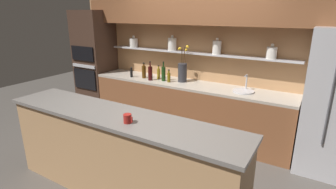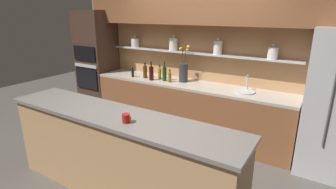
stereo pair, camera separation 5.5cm
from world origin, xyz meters
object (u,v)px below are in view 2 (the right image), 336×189
Objects in this scene: bottle_oil_0 at (170,77)px; bottle_spirit_1 at (145,72)px; bottle_sauce_2 at (165,74)px; coffee_mug at (126,118)px; flower_vase at (183,72)px; bottle_oil_4 at (160,73)px; sink_fixture at (245,91)px; bottle_wine_3 at (164,73)px; bottle_sauce_5 at (133,73)px; bottle_wine_6 at (151,73)px; oven_tower at (97,63)px.

bottle_spirit_1 reaches higher than bottle_oil_0.
coffee_mug is at bearing -67.07° from bottle_sauce_2.
flower_vase is 3.31× the size of bottle_sauce_2.
bottle_oil_4 is at bearing 156.88° from bottle_oil_0.
bottle_sauce_2 is at bearing 112.93° from coffee_mug.
flower_vase is 1.10m from sink_fixture.
bottle_spirit_1 is 0.41m from bottle_wine_3.
coffee_mug is at bearing -64.87° from bottle_oil_4.
sink_fixture is 3.13× the size of coffee_mug.
bottle_wine_3 is 0.66m from bottle_sauce_5.
bottle_oil_0 is 2.01m from coffee_mug.
bottle_sauce_2 is 0.56× the size of bottle_wine_3.
bottle_wine_6 is at bearing -174.50° from sink_fixture.
bottle_oil_0 is at bearing -140.40° from flower_vase.
bottle_sauce_5 is 2.36m from coffee_mug.
bottle_oil_4 is at bearing 22.31° from bottle_spirit_1.
bottle_spirit_1 is 1.17× the size of bottle_oil_4.
bottle_sauce_2 is 2.28m from coffee_mug.
coffee_mug is (0.79, -1.94, 0.01)m from bottle_wine_3.
bottle_wine_6 is at bearing -158.24° from bottle_wine_3.
oven_tower is at bearing 176.99° from bottle_spirit_1.
bottle_oil_0 is 2.14× the size of coffee_mug.
bottle_wine_6 is (0.44, -0.02, 0.05)m from bottle_sauce_5.
bottle_sauce_2 is at bearing 3.82° from oven_tower.
oven_tower is 6.58× the size of sink_fixture.
bottle_sauce_2 is at bearing 29.28° from bottle_spirit_1.
coffee_mug is (0.47, -2.05, -0.03)m from flower_vase.
coffee_mug is (1.45, -1.86, 0.07)m from bottle_sauce_5.
bottle_spirit_1 is at bearing -150.72° from bottle_sauce_2.
bottle_spirit_1 is (-0.73, -0.13, -0.06)m from flower_vase.
bottle_wine_6 reaches higher than sink_fixture.
oven_tower reaches higher than bottle_sauce_5.
flower_vase is (2.03, 0.06, 0.04)m from oven_tower.
bottle_wine_3 is (0.41, 0.01, 0.01)m from bottle_spirit_1.
oven_tower is 1.30m from bottle_spirit_1.
bottle_wine_3 is 1.01× the size of bottle_wine_6.
flower_vase reaches higher than bottle_wine_6.
bottle_sauce_2 is at bearing 22.98° from bottle_sauce_5.
bottle_spirit_1 is 0.84× the size of bottle_wine_6.
bottle_spirit_1 is at bearing -3.01° from oven_tower.
sink_fixture is at bearing 2.77° from bottle_wine_3.
bottle_oil_0 is at bearing -2.79° from oven_tower.
sink_fixture is 1.46× the size of bottle_oil_0.
bottle_sauce_5 is at bearing -177.16° from bottle_oil_0.
bottle_sauce_5 is at bearing -166.06° from bottle_spirit_1.
bottle_wine_6 is (-0.06, -0.18, 0.03)m from bottle_oil_4.
bottle_oil_0 is at bearing -40.73° from bottle_sauce_2.
oven_tower is 20.59× the size of coffee_mug.
flower_vase is at bearing 103.02° from coffee_mug.
bottle_wine_3 is (0.10, -0.16, 0.05)m from bottle_sauce_2.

